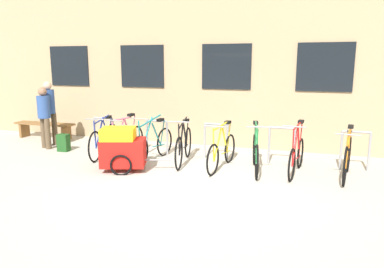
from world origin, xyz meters
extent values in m
plane|color=#B2ADA0|center=(0.00, 0.00, 0.00)|extent=(42.00, 42.00, 0.00)
cube|color=tan|center=(0.00, 6.99, 3.25)|extent=(28.00, 7.58, 6.50)
cube|color=black|center=(-4.80, 3.18, 2.12)|extent=(1.30, 0.04, 1.16)
cube|color=black|center=(-2.40, 3.18, 2.12)|extent=(1.30, 0.04, 1.16)
cube|color=black|center=(0.00, 3.18, 2.12)|extent=(1.30, 0.04, 1.16)
cube|color=black|center=(2.40, 3.18, 2.12)|extent=(1.30, 0.04, 1.16)
cylinder|color=gray|center=(-3.19, 1.90, 0.41)|extent=(0.05, 0.05, 0.83)
cylinder|color=gray|center=(-2.65, 1.90, 0.41)|extent=(0.05, 0.05, 0.83)
cylinder|color=gray|center=(-2.92, 1.90, 0.83)|extent=(0.54, 0.05, 0.05)
cylinder|color=gray|center=(-1.69, 1.90, 0.41)|extent=(0.05, 0.05, 0.83)
cylinder|color=gray|center=(-1.15, 1.90, 0.41)|extent=(0.05, 0.05, 0.83)
cylinder|color=gray|center=(-1.42, 1.90, 0.83)|extent=(0.54, 0.05, 0.05)
cylinder|color=gray|center=(-0.19, 1.90, 0.41)|extent=(0.05, 0.05, 0.83)
cylinder|color=gray|center=(0.35, 1.90, 0.41)|extent=(0.05, 0.05, 0.83)
cylinder|color=gray|center=(0.08, 1.90, 0.83)|extent=(0.54, 0.05, 0.05)
cylinder|color=gray|center=(1.31, 1.90, 0.41)|extent=(0.05, 0.05, 0.83)
cylinder|color=gray|center=(1.85, 1.90, 0.41)|extent=(0.05, 0.05, 0.83)
cylinder|color=gray|center=(1.58, 1.90, 0.83)|extent=(0.54, 0.05, 0.05)
cylinder|color=gray|center=(2.81, 1.90, 0.41)|extent=(0.05, 0.05, 0.83)
cylinder|color=gray|center=(3.35, 1.90, 0.41)|extent=(0.05, 0.05, 0.83)
cylinder|color=gray|center=(3.08, 1.90, 0.83)|extent=(0.54, 0.05, 0.05)
torus|color=black|center=(-0.62, 1.91, 0.34)|extent=(0.15, 0.72, 0.73)
torus|color=black|center=(-0.46, 0.83, 0.34)|extent=(0.15, 0.72, 0.73)
cylinder|color=black|center=(-0.50, 1.12, 0.64)|extent=(0.11, 0.53, 0.71)
cylinder|color=black|center=(-0.56, 1.55, 0.59)|extent=(0.09, 0.40, 0.61)
cylinder|color=black|center=(-0.53, 1.30, 0.93)|extent=(0.16, 0.86, 0.14)
cylinder|color=black|center=(-0.58, 1.64, 0.32)|extent=(0.11, 0.55, 0.08)
cylinder|color=black|center=(-0.60, 1.82, 0.61)|extent=(0.05, 0.20, 0.54)
cylinder|color=black|center=(-0.46, 0.85, 0.66)|extent=(0.04, 0.08, 0.64)
cube|color=black|center=(-0.59, 1.73, 0.91)|extent=(0.13, 0.21, 0.06)
cylinder|color=gray|center=(-0.46, 0.88, 1.01)|extent=(0.44, 0.09, 0.03)
torus|color=black|center=(-1.98, 1.84, 0.33)|extent=(0.09, 0.71, 0.71)
torus|color=black|center=(-2.05, 0.86, 0.33)|extent=(0.09, 0.71, 0.71)
cylinder|color=pink|center=(-2.03, 1.13, 0.61)|extent=(0.07, 0.47, 0.67)
cylinder|color=pink|center=(-2.00, 1.50, 0.62)|extent=(0.06, 0.34, 0.69)
cylinder|color=pink|center=(-2.02, 1.28, 0.94)|extent=(0.09, 0.75, 0.07)
cylinder|color=pink|center=(-2.00, 1.59, 0.31)|extent=(0.06, 0.49, 0.07)
cylinder|color=pink|center=(-1.99, 1.75, 0.65)|extent=(0.04, 0.20, 0.63)
cylinder|color=pink|center=(-2.05, 0.89, 0.63)|extent=(0.03, 0.08, 0.60)
cube|color=black|center=(-1.99, 1.66, 0.99)|extent=(0.11, 0.21, 0.06)
cylinder|color=gray|center=(-2.05, 0.91, 0.96)|extent=(0.44, 0.06, 0.03)
torus|color=black|center=(2.96, 1.83, 0.36)|extent=(0.15, 0.76, 0.76)
torus|color=black|center=(2.81, 0.84, 0.36)|extent=(0.15, 0.76, 0.76)
cylinder|color=orange|center=(2.85, 1.11, 0.61)|extent=(0.10, 0.48, 0.63)
cylinder|color=orange|center=(2.91, 1.49, 0.62)|extent=(0.09, 0.36, 0.65)
cylinder|color=orange|center=(2.87, 1.27, 0.93)|extent=(0.15, 0.77, 0.06)
cylinder|color=orange|center=(2.92, 1.58, 0.33)|extent=(0.10, 0.50, 0.08)
cylinder|color=orange|center=(2.94, 1.74, 0.65)|extent=(0.05, 0.20, 0.59)
cylinder|color=orange|center=(2.81, 0.86, 0.64)|extent=(0.04, 0.08, 0.56)
cube|color=black|center=(2.93, 1.65, 0.97)|extent=(0.13, 0.21, 0.06)
cylinder|color=gray|center=(2.82, 0.88, 0.95)|extent=(0.44, 0.09, 0.03)
torus|color=black|center=(1.99, 1.80, 0.31)|extent=(0.12, 0.66, 0.66)
torus|color=black|center=(1.86, 0.80, 0.31)|extent=(0.12, 0.66, 0.66)
cylinder|color=red|center=(1.90, 1.08, 0.64)|extent=(0.10, 0.49, 0.77)
cylinder|color=red|center=(1.94, 1.46, 0.63)|extent=(0.08, 0.36, 0.75)
cylinder|color=red|center=(1.92, 1.24, 1.01)|extent=(0.13, 0.78, 0.06)
cylinder|color=red|center=(1.96, 1.55, 0.29)|extent=(0.09, 0.51, 0.07)
cylinder|color=red|center=(1.98, 1.72, 0.65)|extent=(0.05, 0.20, 0.70)
cylinder|color=red|center=(1.86, 0.83, 0.66)|extent=(0.04, 0.08, 0.71)
cube|color=black|center=(1.97, 1.63, 1.03)|extent=(0.12, 0.21, 0.06)
cylinder|color=gray|center=(1.87, 0.85, 1.05)|extent=(0.44, 0.08, 0.03)
torus|color=black|center=(-2.67, 1.87, 0.34)|extent=(0.16, 0.72, 0.73)
torus|color=black|center=(-2.50, 0.82, 0.34)|extent=(0.16, 0.72, 0.73)
cylinder|color=#233893|center=(-2.54, 1.11, 0.62)|extent=(0.12, 0.51, 0.67)
cylinder|color=#233893|center=(-2.61, 1.52, 0.58)|extent=(0.10, 0.38, 0.60)
cylinder|color=#233893|center=(-2.57, 1.28, 0.91)|extent=(0.17, 0.83, 0.11)
cylinder|color=#233893|center=(-2.63, 1.60, 0.32)|extent=(0.11, 0.53, 0.08)
cylinder|color=#233893|center=(-2.65, 1.78, 0.61)|extent=(0.06, 0.20, 0.54)
cylinder|color=#233893|center=(-2.50, 0.85, 0.64)|extent=(0.04, 0.08, 0.60)
cube|color=black|center=(-2.64, 1.69, 0.90)|extent=(0.13, 0.21, 0.06)
cylinder|color=gray|center=(-2.51, 0.87, 0.97)|extent=(0.44, 0.10, 0.03)
torus|color=black|center=(-1.20, 1.83, 0.33)|extent=(0.13, 0.70, 0.70)
torus|color=black|center=(-1.34, 0.74, 0.33)|extent=(0.13, 0.70, 0.70)
cylinder|color=teal|center=(-1.30, 1.04, 0.65)|extent=(0.10, 0.53, 0.76)
cylinder|color=teal|center=(-1.24, 1.47, 0.58)|extent=(0.09, 0.40, 0.61)
cylinder|color=teal|center=(-1.28, 1.22, 0.95)|extent=(0.15, 0.87, 0.18)
cylinder|color=teal|center=(-1.23, 1.56, 0.30)|extent=(0.10, 0.55, 0.07)
cylinder|color=teal|center=(-1.21, 1.74, 0.60)|extent=(0.05, 0.20, 0.55)
cylinder|color=teal|center=(-1.33, 0.77, 0.67)|extent=(0.04, 0.08, 0.69)
cube|color=black|center=(-1.22, 1.65, 0.90)|extent=(0.13, 0.21, 0.06)
cylinder|color=gray|center=(-1.33, 0.79, 1.05)|extent=(0.44, 0.08, 0.03)
torus|color=black|center=(1.00, 1.76, 0.33)|extent=(0.18, 0.70, 0.71)
torus|color=black|center=(1.20, 0.71, 0.33)|extent=(0.18, 0.70, 0.71)
cylinder|color=#1E7238|center=(1.15, 1.00, 0.64)|extent=(0.13, 0.51, 0.72)
cylinder|color=#1E7238|center=(1.07, 1.41, 0.61)|extent=(0.11, 0.38, 0.67)
cylinder|color=#1E7238|center=(1.11, 1.17, 0.96)|extent=(0.20, 0.83, 0.09)
cylinder|color=#1E7238|center=(1.05, 1.50, 0.31)|extent=(0.13, 0.53, 0.07)
cylinder|color=#1E7238|center=(1.02, 1.67, 0.63)|extent=(0.06, 0.20, 0.61)
cylinder|color=#1E7238|center=(1.20, 0.74, 0.66)|extent=(0.04, 0.08, 0.66)
cube|color=black|center=(1.03, 1.58, 0.96)|extent=(0.14, 0.22, 0.06)
cylinder|color=gray|center=(1.19, 0.76, 1.02)|extent=(0.44, 0.11, 0.03)
torus|color=black|center=(0.45, 1.73, 0.31)|extent=(0.11, 0.66, 0.66)
torus|color=black|center=(0.33, 0.67, 0.31)|extent=(0.11, 0.66, 0.66)
cylinder|color=yellow|center=(0.36, 0.96, 0.61)|extent=(0.09, 0.51, 0.72)
cylinder|color=yellow|center=(0.41, 1.38, 0.59)|extent=(0.08, 0.39, 0.67)
cylinder|color=yellow|center=(0.38, 1.14, 0.94)|extent=(0.13, 0.84, 0.08)
cylinder|color=yellow|center=(0.42, 1.47, 0.29)|extent=(0.08, 0.53, 0.07)
cylinder|color=yellow|center=(0.44, 1.64, 0.61)|extent=(0.05, 0.20, 0.61)
cylinder|color=yellow|center=(0.34, 0.70, 0.64)|extent=(0.04, 0.08, 0.65)
cube|color=black|center=(0.43, 1.55, 0.94)|extent=(0.12, 0.21, 0.06)
cylinder|color=gray|center=(0.34, 0.72, 0.99)|extent=(0.44, 0.07, 0.03)
cube|color=red|center=(-1.53, 0.38, 0.39)|extent=(1.05, 0.86, 0.56)
cube|color=yellow|center=(-1.61, 0.35, 0.79)|extent=(0.82, 0.76, 0.24)
torus|color=black|center=(-1.64, 0.70, 0.20)|extent=(0.43, 0.18, 0.44)
torus|color=black|center=(-1.42, 0.07, 0.20)|extent=(0.43, 0.18, 0.44)
cylinder|color=gray|center=(-0.84, 0.62, 0.22)|extent=(0.53, 0.21, 0.03)
cube|color=brown|center=(-5.35, 2.55, 0.44)|extent=(1.89, 0.40, 0.05)
cube|color=brown|center=(-6.10, 2.55, 0.21)|extent=(0.08, 0.36, 0.42)
cube|color=brown|center=(-4.59, 2.55, 0.21)|extent=(0.08, 0.36, 0.42)
cylinder|color=brown|center=(-4.55, 1.57, 0.41)|extent=(0.14, 0.14, 0.81)
cylinder|color=brown|center=(-4.34, 1.48, 0.41)|extent=(0.14, 0.14, 0.81)
cylinder|color=#2D4C8C|center=(-4.45, 1.52, 1.10)|extent=(0.32, 0.32, 0.58)
sphere|color=#8C664C|center=(-4.45, 1.52, 1.50)|extent=(0.22, 0.22, 0.22)
cylinder|color=brown|center=(-4.61, 1.76, 0.44)|extent=(0.14, 0.14, 0.88)
cylinder|color=brown|center=(-4.51, 1.96, 0.44)|extent=(0.14, 0.14, 0.88)
cylinder|color=#2D4C8C|center=(-4.56, 1.86, 1.20)|extent=(0.32, 0.32, 0.63)
sphere|color=#D1A889|center=(-4.56, 1.86, 1.63)|extent=(0.22, 0.22, 0.22)
cube|color=#1E4C1E|center=(-3.81, 1.40, 0.22)|extent=(0.29, 0.21, 0.44)
camera|label=1|loc=(2.14, -6.16, 2.25)|focal=33.95mm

